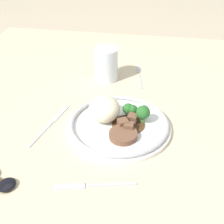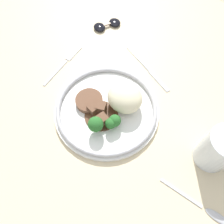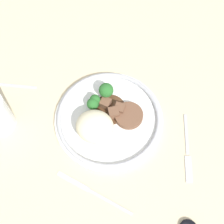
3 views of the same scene
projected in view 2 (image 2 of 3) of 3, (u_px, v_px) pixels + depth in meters
The scene contains 8 objects.
ground_plane at pixel (112, 99), 0.66m from camera, with size 8.00×8.00×0.00m, color tan.
dining_table at pixel (112, 96), 0.64m from camera, with size 1.46×1.18×0.03m.
plate at pixel (109, 107), 0.58m from camera, with size 0.28×0.28×0.08m.
juice_glass at pixel (218, 150), 0.49m from camera, with size 0.08×0.08×0.11m.
fork at pixel (66, 61), 0.68m from camera, with size 0.05×0.18×0.00m.
knife at pixel (149, 70), 0.67m from camera, with size 0.20×0.06×0.00m.
spoon at pixel (208, 211), 0.48m from camera, with size 0.17×0.04×0.01m.
sunglasses at pixel (107, 25), 0.76m from camera, with size 0.08×0.11×0.01m.
Camera 2 is at (0.24, -0.25, 0.56)m, focal length 35.00 mm.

